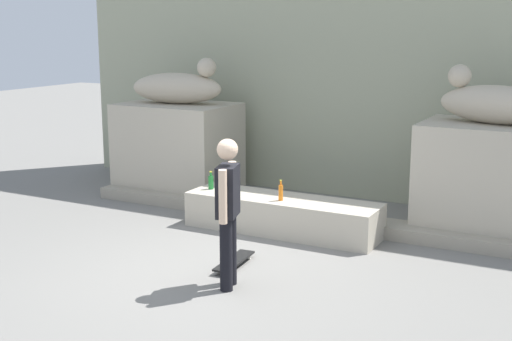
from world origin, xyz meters
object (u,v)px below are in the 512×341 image
Objects in this scene: skateboard at (234,261)px; bottle_orange at (281,192)px; statue_reclining_right at (494,103)px; bottle_green at (211,182)px; statue_reclining_left at (179,87)px; skater at (228,207)px.

bottle_orange reaches higher than skateboard.
statue_reclining_right is 4.10m from skateboard.
bottle_green is 1.20m from bottle_orange.
statue_reclining_right reaches higher than skateboard.
bottle_green is 0.92× the size of bottle_orange.
skater is at bearing -58.85° from statue_reclining_left.
skateboard is 2.04m from bottle_green.
skateboard is 3.05× the size of bottle_green.
skater is 2.64m from bottle_green.
skateboard is at bearing -56.03° from statue_reclining_left.
bottle_green is (1.39, -1.26, -1.23)m from statue_reclining_left.
statue_reclining_left is at bearing 23.93° from skater.
statue_reclining_right is 3.11m from bottle_orange.
skater is 2.05× the size of skateboard.
skateboard is 2.82× the size of bottle_orange.
skateboard is at bearing 61.61° from statue_reclining_right.
bottle_orange reaches higher than bottle_green.
bottle_green is at bearing 34.76° from skateboard.
skater reaches higher than bottle_orange.
statue_reclining_left is 3.17m from bottle_orange.
skateboard is at bearing 7.53° from skater.
bottle_green is at bearing 18.89° from skater.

